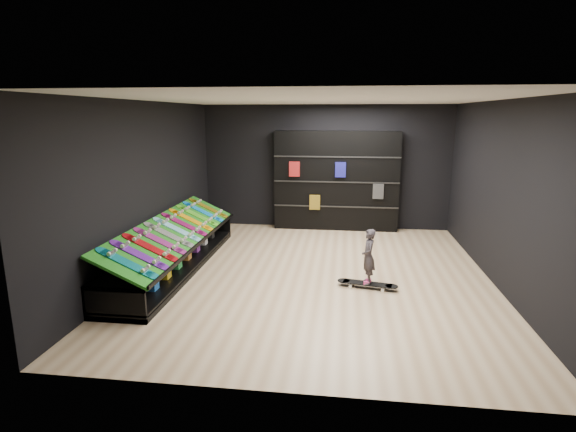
# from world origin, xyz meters

# --- Properties ---
(floor) EXTENTS (6.00, 7.00, 0.01)m
(floor) POSITION_xyz_m (0.00, 0.00, 0.00)
(floor) COLOR #CAAF88
(floor) RESTS_ON ground
(ceiling) EXTENTS (6.00, 7.00, 0.01)m
(ceiling) POSITION_xyz_m (0.00, 0.00, 3.00)
(ceiling) COLOR white
(ceiling) RESTS_ON ground
(wall_back) EXTENTS (6.00, 0.02, 3.00)m
(wall_back) POSITION_xyz_m (0.00, 3.50, 1.50)
(wall_back) COLOR black
(wall_back) RESTS_ON ground
(wall_front) EXTENTS (6.00, 0.02, 3.00)m
(wall_front) POSITION_xyz_m (0.00, -3.50, 1.50)
(wall_front) COLOR black
(wall_front) RESTS_ON ground
(wall_left) EXTENTS (0.02, 7.00, 3.00)m
(wall_left) POSITION_xyz_m (-3.00, 0.00, 1.50)
(wall_left) COLOR black
(wall_left) RESTS_ON ground
(wall_right) EXTENTS (0.02, 7.00, 3.00)m
(wall_right) POSITION_xyz_m (3.00, 0.00, 1.50)
(wall_right) COLOR black
(wall_right) RESTS_ON ground
(display_rack) EXTENTS (0.90, 4.50, 0.50)m
(display_rack) POSITION_xyz_m (-2.55, 0.00, 0.25)
(display_rack) COLOR black
(display_rack) RESTS_ON ground
(turf_ramp) EXTENTS (0.92, 4.50, 0.46)m
(turf_ramp) POSITION_xyz_m (-2.50, 0.00, 0.71)
(turf_ramp) COLOR #135F0F
(turf_ramp) RESTS_ON display_rack
(back_shelving) EXTENTS (2.98, 0.35, 2.38)m
(back_shelving) POSITION_xyz_m (0.28, 3.32, 1.19)
(back_shelving) COLOR black
(back_shelving) RESTS_ON ground
(floor_skateboard) EXTENTS (1.00, 0.41, 0.09)m
(floor_skateboard) POSITION_xyz_m (0.90, -0.53, 0.05)
(floor_skateboard) COLOR black
(floor_skateboard) RESTS_ON ground
(child) EXTENTS (0.16, 0.22, 0.54)m
(child) POSITION_xyz_m (0.90, -0.53, 0.36)
(child) COLOR black
(child) RESTS_ON floor_skateboard
(display_board_0) EXTENTS (0.93, 0.22, 0.50)m
(display_board_0) POSITION_xyz_m (-2.49, -1.90, 0.74)
(display_board_0) COLOR #0C8C99
(display_board_0) RESTS_ON turf_ramp
(display_board_1) EXTENTS (0.93, 0.22, 0.50)m
(display_board_1) POSITION_xyz_m (-2.49, -1.52, 0.74)
(display_board_1) COLOR purple
(display_board_1) RESTS_ON turf_ramp
(display_board_2) EXTENTS (0.93, 0.22, 0.50)m
(display_board_2) POSITION_xyz_m (-2.49, -1.14, 0.74)
(display_board_2) COLOR red
(display_board_2) RESTS_ON turf_ramp
(display_board_3) EXTENTS (0.93, 0.22, 0.50)m
(display_board_3) POSITION_xyz_m (-2.49, -0.76, 0.74)
(display_board_3) COLOR #2626BF
(display_board_3) RESTS_ON turf_ramp
(display_board_4) EXTENTS (0.93, 0.22, 0.50)m
(display_board_4) POSITION_xyz_m (-2.49, -0.38, 0.74)
(display_board_4) COLOR black
(display_board_4) RESTS_ON turf_ramp
(display_board_5) EXTENTS (0.93, 0.22, 0.50)m
(display_board_5) POSITION_xyz_m (-2.49, 0.00, 0.74)
(display_board_5) COLOR #0CB2E5
(display_board_5) RESTS_ON turf_ramp
(display_board_6) EXTENTS (0.93, 0.22, 0.50)m
(display_board_6) POSITION_xyz_m (-2.49, 0.38, 0.74)
(display_board_6) COLOR #E5198C
(display_board_6) RESTS_ON turf_ramp
(display_board_7) EXTENTS (0.93, 0.22, 0.50)m
(display_board_7) POSITION_xyz_m (-2.49, 0.76, 0.74)
(display_board_7) COLOR yellow
(display_board_7) RESTS_ON turf_ramp
(display_board_8) EXTENTS (0.93, 0.22, 0.50)m
(display_board_8) POSITION_xyz_m (-2.49, 1.14, 0.74)
(display_board_8) COLOR green
(display_board_8) RESTS_ON turf_ramp
(display_board_9) EXTENTS (0.93, 0.22, 0.50)m
(display_board_9) POSITION_xyz_m (-2.49, 1.52, 0.74)
(display_board_9) COLOR blue
(display_board_9) RESTS_ON turf_ramp
(display_board_10) EXTENTS (0.93, 0.22, 0.50)m
(display_board_10) POSITION_xyz_m (-2.49, 1.90, 0.74)
(display_board_10) COLOR yellow
(display_board_10) RESTS_ON turf_ramp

